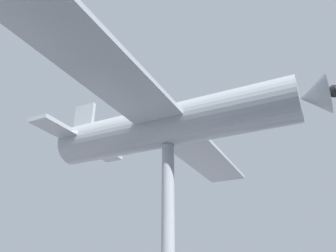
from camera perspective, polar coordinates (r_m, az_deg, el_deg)
name	(u,v)px	position (r m, az deg, el deg)	size (l,w,h in m)	color
support_pylon_central	(168,236)	(12.35, 0.00, -18.54)	(0.49, 0.49, 6.95)	#999EA3
suspended_airplane	(171,125)	(13.54, 0.54, 0.16)	(17.41, 11.74, 2.96)	#93999E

